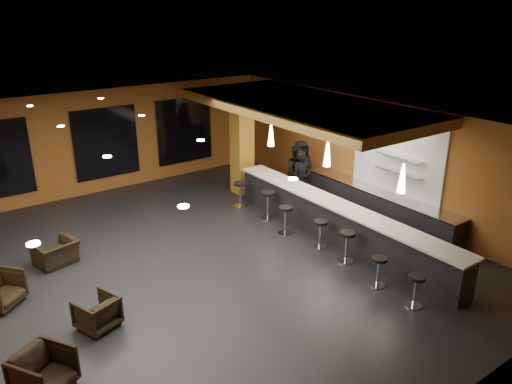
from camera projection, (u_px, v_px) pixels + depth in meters
floor at (204, 264)px, 12.65m from camera, size 12.00×13.00×0.10m
ceiling at (198, 124)px, 11.37m from camera, size 12.00×13.00×0.10m
wall_back at (105, 141)px, 16.98m from camera, size 12.00×0.10×3.50m
wall_front at (432, 335)px, 7.04m from camera, size 12.00×0.10×3.50m
wall_right at (372, 156)px, 15.32m from camera, size 0.10×13.00×3.50m
wood_soffit at (302, 106)px, 14.39m from camera, size 3.60×8.00×0.28m
window_center at (106, 143)px, 16.92m from camera, size 2.20×0.06×2.40m
window_right at (185, 131)px, 18.55m from camera, size 2.20×0.06×2.40m
tile_backsplash at (397, 156)px, 14.42m from camera, size 0.06×3.20×2.40m
bar_counter at (337, 222)px, 13.69m from camera, size 0.60×8.00×1.00m
bar_top at (338, 205)px, 13.51m from camera, size 0.78×8.10×0.05m
prep_counter at (372, 203)px, 15.19m from camera, size 0.70×6.00×0.86m
prep_top at (373, 189)px, 15.03m from camera, size 0.72×6.00×0.03m
wall_shelf_lower at (398, 172)px, 14.34m from camera, size 0.30×1.50×0.03m
wall_shelf_upper at (400, 157)px, 14.18m from camera, size 0.30×1.50×0.03m
column at (242, 143)px, 16.74m from camera, size 0.60×0.60×3.50m
pendant_0 at (402, 178)px, 11.52m from camera, size 0.20×0.20×0.70m
pendant_1 at (327, 154)px, 13.41m from camera, size 0.20×0.20×0.70m
pendant_2 at (271, 135)px, 15.31m from camera, size 0.20×0.20×0.70m
staff_a at (302, 178)px, 15.95m from camera, size 0.74×0.59×1.79m
staff_b at (297, 173)px, 16.43m from camera, size 1.00×0.84×1.82m
staff_c at (301, 168)px, 16.81m from camera, size 1.03×0.80×1.88m
armchair_a at (44, 372)px, 8.30m from camera, size 1.15×1.15×0.77m
armchair_b at (97, 313)px, 9.98m from camera, size 0.93×0.94×0.68m
armchair_d at (56, 253)px, 12.44m from camera, size 1.13×1.04×0.62m
bar_stool_0 at (416, 287)px, 10.63m from camera, size 0.37×0.37×0.74m
bar_stool_1 at (379, 268)px, 11.42m from camera, size 0.37×0.37×0.73m
bar_stool_2 at (347, 243)px, 12.47m from camera, size 0.42×0.42×0.82m
bar_stool_3 at (320, 231)px, 13.22m from camera, size 0.39×0.39×0.77m
bar_stool_4 at (286, 217)px, 13.99m from camera, size 0.42×0.42×0.83m
bar_stool_5 at (268, 202)px, 14.99m from camera, size 0.44×0.44×0.87m
bar_stool_6 at (240, 191)px, 15.90m from camera, size 0.42×0.42×0.82m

